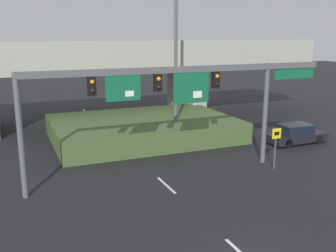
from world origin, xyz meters
TOP-DOWN VIEW (x-y plane):
  - lane_markings at (0.00, 11.82)m, footprint 0.14×38.52m
  - signal_gantry at (1.18, 9.37)m, footprint 17.37×0.44m
  - speed_limit_sign at (6.79, 8.11)m, footprint 0.60×0.11m
  - highway_light_pole_near at (3.86, 15.82)m, footprint 0.70×0.36m
  - overpass_bridge at (0.00, 24.29)m, footprint 40.92×7.61m
  - grass_embankment at (2.04, 17.72)m, footprint 13.27×9.24m
  - parked_sedan_near_right at (11.75, 12.14)m, footprint 4.43×1.79m

SIDE VIEW (x-z plane):
  - lane_markings at x=0.00m, z-range 0.00..0.01m
  - parked_sedan_near_right at x=11.75m, z-range -0.05..1.35m
  - grass_embankment at x=2.04m, z-range 0.00..1.50m
  - speed_limit_sign at x=6.79m, z-range 0.38..2.88m
  - signal_gantry at x=1.18m, z-range 1.92..7.96m
  - overpass_bridge at x=0.00m, z-range 1.50..8.68m
  - highway_light_pole_near at x=3.86m, z-range 0.38..14.79m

